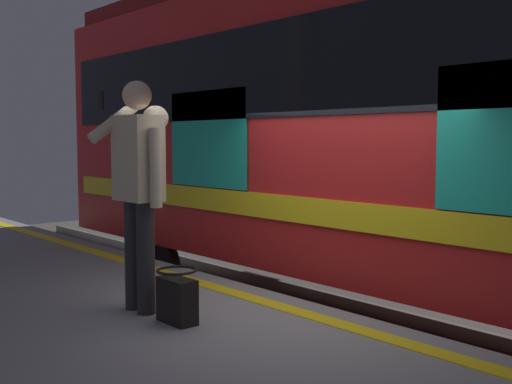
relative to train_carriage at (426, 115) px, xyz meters
name	(u,v)px	position (x,y,z in m)	size (l,w,h in m)	color
safety_line	(284,308)	(-0.17, 2.16, -1.58)	(16.67, 0.16, 0.01)	yellow
track_rail_near	(393,366)	(-0.17, 0.71, -2.42)	(22.11, 0.08, 0.16)	slate
track_rail_far	(472,335)	(-0.17, -0.72, -2.42)	(22.11, 0.08, 0.16)	slate
train_carriage	(426,115)	(0.00, 0.00, 0.00)	(9.97, 2.97, 3.92)	red
passenger	(139,177)	(0.50, 3.05, -0.54)	(0.57, 0.55, 1.77)	#262628
handbag	(177,298)	(0.06, 3.01, -1.40)	(0.33, 0.30, 0.40)	black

